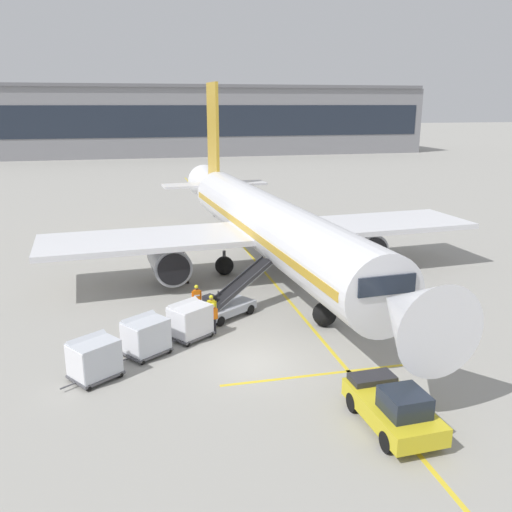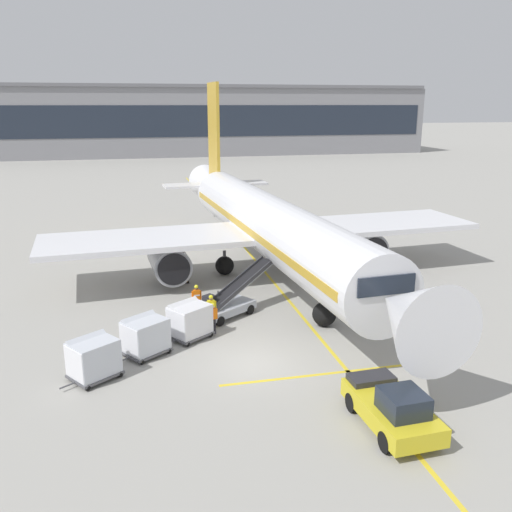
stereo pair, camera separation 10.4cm
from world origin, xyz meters
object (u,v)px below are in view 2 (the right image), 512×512
object	(u,v)px
ground_crew_by_carts	(211,308)
ground_crew_marshaller	(213,316)
baggage_cart_second	(145,335)
pushback_tug	(392,408)
baggage_cart_lead	(189,320)
baggage_cart_third	(93,358)
ground_crew_by_loader	(197,297)
parked_airplane	(267,225)
belt_loader	(229,301)
safety_cone_engine_keepout	(183,277)

from	to	relation	value
ground_crew_by_carts	ground_crew_marshaller	xyz separation A→B (m)	(-0.10, -1.22, 0.00)
baggage_cart_second	pushback_tug	xyz separation A→B (m)	(8.73, -8.40, -0.17)
baggage_cart_second	baggage_cart_lead	bearing A→B (deg)	33.10
baggage_cart_lead	baggage_cart_second	world-z (taller)	same
baggage_cart_third	ground_crew_marshaller	xyz separation A→B (m)	(5.83, 3.61, -0.00)
baggage_cart_second	baggage_cart_third	world-z (taller)	same
pushback_tug	ground_crew_by_loader	world-z (taller)	pushback_tug
parked_airplane	belt_loader	bearing A→B (deg)	-119.51
baggage_cart_third	baggage_cart_second	bearing A→B (deg)	40.29
baggage_cart_lead	ground_crew_by_carts	distance (m)	1.95
baggage_cart_second	ground_crew_by_loader	xyz separation A→B (m)	(3.08, 4.78, -0.00)
ground_crew_by_carts	baggage_cart_second	bearing A→B (deg)	-141.56
baggage_cart_third	ground_crew_by_loader	distance (m)	8.61
baggage_cart_third	ground_crew_marshaller	size ratio (longest dim) A/B	1.54
belt_loader	baggage_cart_second	xyz separation A→B (m)	(-4.85, -4.14, 0.16)
baggage_cart_second	safety_cone_engine_keepout	world-z (taller)	baggage_cart_second
belt_loader	ground_crew_marshaller	size ratio (longest dim) A/B	2.96
belt_loader	ground_crew_by_loader	distance (m)	1.89
belt_loader	baggage_cart_second	distance (m)	6.38
parked_airplane	baggage_cart_second	xyz separation A→B (m)	(-8.89, -11.28, -2.59)
baggage_cart_third	ground_crew_by_loader	world-z (taller)	baggage_cart_third
pushback_tug	safety_cone_engine_keepout	size ratio (longest dim) A/B	5.66
baggage_cart_second	ground_crew_by_loader	distance (m)	5.69
parked_airplane	baggage_cart_third	size ratio (longest dim) A/B	15.11
ground_crew_by_carts	ground_crew_marshaller	bearing A→B (deg)	-94.75
baggage_cart_third	ground_crew_by_loader	size ratio (longest dim) A/B	1.54
baggage_cart_third	ground_crew_by_carts	size ratio (longest dim) A/B	1.54
pushback_tug	belt_loader	bearing A→B (deg)	107.17
ground_crew_by_loader	pushback_tug	bearing A→B (deg)	-66.81
ground_crew_marshaller	baggage_cart_third	bearing A→B (deg)	-148.24
belt_loader	baggage_cart_third	distance (m)	9.38
safety_cone_engine_keepout	ground_crew_by_loader	bearing A→B (deg)	-88.26
baggage_cart_second	ground_crew_marshaller	bearing A→B (deg)	25.22
parked_airplane	baggage_cart_lead	size ratio (longest dim) A/B	15.11
baggage_cart_second	baggage_cart_third	size ratio (longest dim) A/B	1.00
baggage_cart_second	ground_crew_by_carts	world-z (taller)	baggage_cart_second
baggage_cart_second	pushback_tug	bearing A→B (deg)	-43.91
baggage_cart_second	ground_crew_by_carts	distance (m)	4.64
belt_loader	safety_cone_engine_keepout	world-z (taller)	belt_loader
parked_airplane	ground_crew_by_carts	bearing A→B (deg)	-122.06
baggage_cart_third	ground_crew_by_carts	xyz separation A→B (m)	(5.93, 4.83, -0.00)
ground_crew_by_loader	safety_cone_engine_keepout	world-z (taller)	ground_crew_by_loader
belt_loader	ground_crew_by_carts	size ratio (longest dim) A/B	2.96
belt_loader	ground_crew_by_carts	xyz separation A→B (m)	(-1.21, -1.25, 0.16)
parked_airplane	belt_loader	xyz separation A→B (m)	(-4.04, -7.14, -2.75)
baggage_cart_lead	pushback_tug	xyz separation A→B (m)	(6.44, -9.89, -0.17)
ground_crew_by_loader	ground_crew_by_carts	xyz separation A→B (m)	(0.56, -1.90, 0.00)
baggage_cart_third	ground_crew_by_loader	xyz separation A→B (m)	(5.37, 6.73, -0.00)
belt_loader	ground_crew_by_loader	xyz separation A→B (m)	(-1.77, 0.65, 0.16)
belt_loader	baggage_cart_lead	size ratio (longest dim) A/B	1.92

